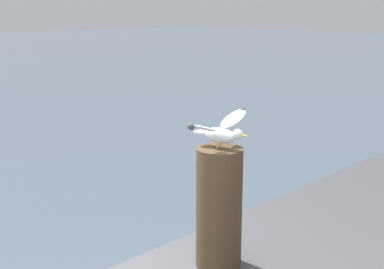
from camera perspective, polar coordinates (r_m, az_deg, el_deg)
mooring_post at (r=3.55m, az=2.92°, el=-7.88°), size 0.31×0.31×0.82m
seagull at (r=3.40m, az=3.07°, el=0.45°), size 0.65×0.39×0.22m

